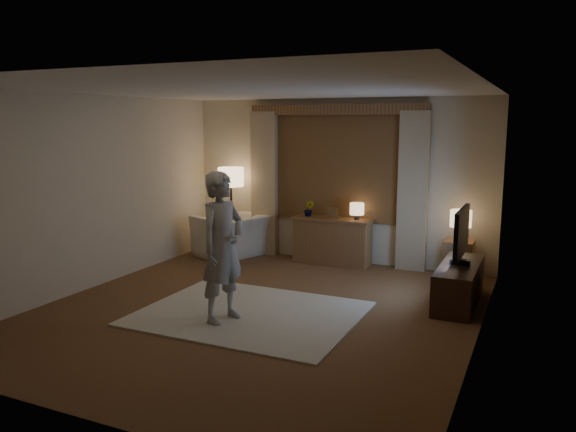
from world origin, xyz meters
The scene contains 13 objects.
room centered at (0.00, 0.50, 1.33)m, with size 5.04×5.54×2.64m.
rug centered at (-0.02, -0.15, 0.01)m, with size 2.50×2.00×0.02m, color beige.
sideboard centered at (0.03, 2.50, 0.35)m, with size 1.20×0.40×0.70m, color brown.
picture_frame centered at (0.03, 2.50, 0.80)m, with size 0.16×0.02×0.20m, color brown.
plant centered at (-0.37, 2.50, 0.85)m, with size 0.17×0.13×0.30m, color #999999.
table_lamp_sideboard centered at (0.43, 2.50, 0.90)m, with size 0.22×0.22×0.30m.
floor_lamp centered at (-1.75, 2.40, 1.24)m, with size 0.43×0.43×1.48m.
armchair centered at (-1.70, 2.29, 0.35)m, with size 1.07×0.93×0.69m, color beige.
side_table centered at (1.98, 2.45, 0.28)m, with size 0.40×0.40×0.56m, color brown.
table_lamp_side centered at (1.98, 2.45, 0.87)m, with size 0.30×0.30×0.44m.
tv_stand centered at (2.15, 1.28, 0.25)m, with size 0.45×1.40×0.50m, color black.
tv centered at (2.15, 1.28, 0.89)m, with size 0.24×0.97×0.70m.
person centered at (-0.18, -0.48, 0.86)m, with size 0.62×0.40×1.69m, color gray.
Camera 1 is at (3.03, -5.70, 2.24)m, focal length 35.00 mm.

